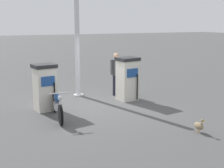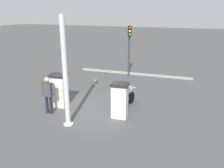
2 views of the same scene
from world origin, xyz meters
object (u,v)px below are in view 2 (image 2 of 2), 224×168
(fuel_pump_near, at_px, (120,100))
(fuel_pump_far, at_px, (59,90))
(attendant_person, at_px, (48,93))
(wandering_duck, at_px, (95,81))
(roadside_traffic_light, at_px, (129,42))
(motorcycle_near_pump, at_px, (125,99))
(canopy_support_pole, at_px, (65,75))

(fuel_pump_near, relative_size, fuel_pump_far, 0.96)
(attendant_person, height_order, wandering_duck, attendant_person)
(wandering_duck, xyz_separation_m, roadside_traffic_light, (2.40, -1.45, 2.24))
(fuel_pump_near, bearing_deg, roadside_traffic_light, 15.42)
(fuel_pump_near, relative_size, motorcycle_near_pump, 0.79)
(wandering_duck, relative_size, canopy_support_pole, 0.10)
(motorcycle_near_pump, bearing_deg, roadside_traffic_light, 17.01)
(fuel_pump_far, height_order, motorcycle_near_pump, fuel_pump_far)
(motorcycle_near_pump, distance_m, roadside_traffic_light, 5.89)
(fuel_pump_near, distance_m, attendant_person, 3.25)
(motorcycle_near_pump, relative_size, canopy_support_pole, 0.46)
(attendant_person, relative_size, canopy_support_pole, 0.39)
(attendant_person, bearing_deg, wandering_duck, 0.95)
(fuel_pump_far, bearing_deg, attendant_person, -177.92)
(fuel_pump_near, bearing_deg, wandering_duck, 39.18)
(fuel_pump_near, xyz_separation_m, canopy_support_pole, (-1.50, 1.70, 1.32))
(fuel_pump_far, bearing_deg, wandering_duck, 0.69)
(wandering_duck, xyz_separation_m, canopy_support_pole, (-5.42, -1.50, 1.91))
(motorcycle_near_pump, bearing_deg, fuel_pump_far, 108.72)
(motorcycle_near_pump, height_order, attendant_person, attendant_person)
(roadside_traffic_light, bearing_deg, fuel_pump_far, 167.48)
(fuel_pump_near, bearing_deg, fuel_pump_far, 90.00)
(fuel_pump_far, xyz_separation_m, motorcycle_near_pump, (1.03, -3.03, -0.38))
(fuel_pump_near, height_order, motorcycle_near_pump, fuel_pump_near)
(motorcycle_near_pump, relative_size, attendant_person, 1.16)
(wandering_duck, bearing_deg, roadside_traffic_light, -31.15)
(fuel_pump_far, height_order, roadside_traffic_light, roadside_traffic_light)
(fuel_pump_far, xyz_separation_m, wandering_duck, (3.92, 0.05, -0.62))
(attendant_person, height_order, canopy_support_pole, canopy_support_pole)
(wandering_duck, bearing_deg, motorcycle_near_pump, -133.31)
(fuel_pump_near, xyz_separation_m, motorcycle_near_pump, (1.03, 0.12, -0.35))
(canopy_support_pole, bearing_deg, fuel_pump_near, -48.61)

